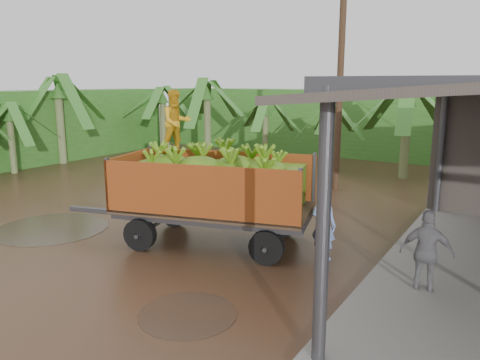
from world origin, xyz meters
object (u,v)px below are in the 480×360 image
at_px(banana_trailer, 214,188).
at_px(man_blue, 324,225).
at_px(man_grey, 427,253).
at_px(utility_pole, 340,73).

bearing_deg(banana_trailer, man_blue, -6.19).
xyz_separation_m(man_grey, utility_pole, (-4.68, 7.64, 3.52)).
xyz_separation_m(man_blue, utility_pole, (-2.31, 6.95, 3.55)).
height_order(man_blue, man_grey, man_grey).
distance_m(man_blue, man_grey, 2.47).
bearing_deg(man_blue, utility_pole, -69.23).
distance_m(man_blue, utility_pole, 8.14).
height_order(banana_trailer, man_grey, banana_trailer).
height_order(man_grey, utility_pole, utility_pole).
bearing_deg(banana_trailer, man_grey, -18.08).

